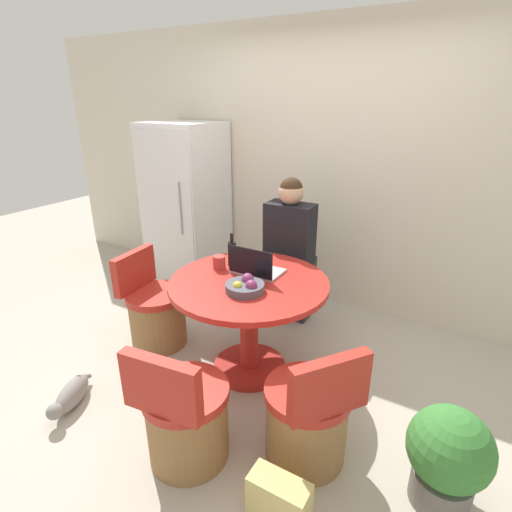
{
  "coord_description": "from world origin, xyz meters",
  "views": [
    {
      "loc": [
        1.27,
        -2.03,
        1.95
      ],
      "look_at": [
        -0.05,
        0.22,
        0.9
      ],
      "focal_mm": 28.0,
      "sensor_mm": 36.0,
      "label": 1
    }
  ],
  "objects_px": {
    "chair_left_side": "(156,313)",
    "laptop": "(256,268)",
    "bottle": "(232,253)",
    "fruit_bowl": "(245,286)",
    "chair_near_right_corner": "(308,419)",
    "person_seated": "(291,247)",
    "refrigerator": "(187,207)",
    "potted_plant": "(448,456)",
    "cat": "(70,395)",
    "dining_table": "(249,307)",
    "handbag": "(279,501)",
    "chair_near_camera": "(186,419)"
  },
  "relations": [
    {
      "from": "chair_left_side",
      "to": "laptop",
      "type": "relative_size",
      "value": 2.25
    },
    {
      "from": "bottle",
      "to": "chair_left_side",
      "type": "bearing_deg",
      "value": -157.94
    },
    {
      "from": "laptop",
      "to": "bottle",
      "type": "height_order",
      "value": "bottle"
    },
    {
      "from": "fruit_bowl",
      "to": "bottle",
      "type": "xyz_separation_m",
      "value": [
        -0.32,
        0.32,
        0.06
      ]
    },
    {
      "from": "chair_near_right_corner",
      "to": "person_seated",
      "type": "relative_size",
      "value": 0.59
    },
    {
      "from": "refrigerator",
      "to": "chair_left_side",
      "type": "bearing_deg",
      "value": -64.08
    },
    {
      "from": "potted_plant",
      "to": "chair_left_side",
      "type": "bearing_deg",
      "value": 171.24
    },
    {
      "from": "cat",
      "to": "dining_table",
      "type": "bearing_deg",
      "value": 114.98
    },
    {
      "from": "chair_near_right_corner",
      "to": "handbag",
      "type": "distance_m",
      "value": 0.44
    },
    {
      "from": "chair_near_right_corner",
      "to": "chair_near_camera",
      "type": "relative_size",
      "value": 1.0
    },
    {
      "from": "refrigerator",
      "to": "chair_near_camera",
      "type": "distance_m",
      "value": 2.49
    },
    {
      "from": "chair_near_camera",
      "to": "chair_left_side",
      "type": "xyz_separation_m",
      "value": [
        -0.97,
        0.79,
        0.0
      ]
    },
    {
      "from": "chair_near_camera",
      "to": "handbag",
      "type": "height_order",
      "value": "chair_near_camera"
    },
    {
      "from": "laptop",
      "to": "potted_plant",
      "type": "relative_size",
      "value": 0.62
    },
    {
      "from": "refrigerator",
      "to": "chair_near_camera",
      "type": "xyz_separation_m",
      "value": [
        1.51,
        -1.89,
        -0.58
      ]
    },
    {
      "from": "dining_table",
      "to": "laptop",
      "type": "height_order",
      "value": "laptop"
    },
    {
      "from": "chair_left_side",
      "to": "cat",
      "type": "xyz_separation_m",
      "value": [
        0.03,
        -0.87,
        -0.19
      ]
    },
    {
      "from": "chair_near_camera",
      "to": "dining_table",
      "type": "bearing_deg",
      "value": -90.0
    },
    {
      "from": "chair_near_camera",
      "to": "chair_near_right_corner",
      "type": "bearing_deg",
      "value": -156.78
    },
    {
      "from": "chair_left_side",
      "to": "bottle",
      "type": "bearing_deg",
      "value": -72.91
    },
    {
      "from": "chair_near_camera",
      "to": "handbag",
      "type": "distance_m",
      "value": 0.65
    },
    {
      "from": "chair_left_side",
      "to": "fruit_bowl",
      "type": "distance_m",
      "value": 1.06
    },
    {
      "from": "chair_near_right_corner",
      "to": "bottle",
      "type": "height_order",
      "value": "bottle"
    },
    {
      "from": "refrigerator",
      "to": "fruit_bowl",
      "type": "height_order",
      "value": "refrigerator"
    },
    {
      "from": "laptop",
      "to": "fruit_bowl",
      "type": "relative_size",
      "value": 1.36
    },
    {
      "from": "chair_near_camera",
      "to": "chair_left_side",
      "type": "height_order",
      "value": "same"
    },
    {
      "from": "dining_table",
      "to": "chair_near_right_corner",
      "type": "distance_m",
      "value": 0.91
    },
    {
      "from": "laptop",
      "to": "bottle",
      "type": "relative_size",
      "value": 1.38
    },
    {
      "from": "refrigerator",
      "to": "person_seated",
      "type": "bearing_deg",
      "value": -10.35
    },
    {
      "from": "chair_left_side",
      "to": "person_seated",
      "type": "height_order",
      "value": "person_seated"
    },
    {
      "from": "laptop",
      "to": "handbag",
      "type": "distance_m",
      "value": 1.46
    },
    {
      "from": "fruit_bowl",
      "to": "handbag",
      "type": "xyz_separation_m",
      "value": [
        0.67,
        -0.78,
        -0.66
      ]
    },
    {
      "from": "refrigerator",
      "to": "cat",
      "type": "xyz_separation_m",
      "value": [
        0.57,
        -1.97,
        -0.77
      ]
    },
    {
      "from": "chair_near_right_corner",
      "to": "laptop",
      "type": "distance_m",
      "value": 1.09
    },
    {
      "from": "chair_left_side",
      "to": "bottle",
      "type": "height_order",
      "value": "bottle"
    },
    {
      "from": "chair_near_right_corner",
      "to": "person_seated",
      "type": "bearing_deg",
      "value": -113.73
    },
    {
      "from": "dining_table",
      "to": "chair_near_camera",
      "type": "xyz_separation_m",
      "value": [
        0.11,
        -0.86,
        -0.27
      ]
    },
    {
      "from": "cat",
      "to": "chair_left_side",
      "type": "bearing_deg",
      "value": 158.54
    },
    {
      "from": "potted_plant",
      "to": "laptop",
      "type": "bearing_deg",
      "value": 158.83
    },
    {
      "from": "person_seated",
      "to": "handbag",
      "type": "bearing_deg",
      "value": 114.43
    },
    {
      "from": "refrigerator",
      "to": "handbag",
      "type": "xyz_separation_m",
      "value": [
        2.14,
        -1.97,
        -0.73
      ]
    },
    {
      "from": "bottle",
      "to": "cat",
      "type": "relative_size",
      "value": 0.57
    },
    {
      "from": "laptop",
      "to": "potted_plant",
      "type": "bearing_deg",
      "value": 158.83
    },
    {
      "from": "cat",
      "to": "handbag",
      "type": "bearing_deg",
      "value": 66.72
    },
    {
      "from": "chair_near_right_corner",
      "to": "chair_left_side",
      "type": "height_order",
      "value": "same"
    },
    {
      "from": "chair_near_right_corner",
      "to": "cat",
      "type": "xyz_separation_m",
      "value": [
        -1.53,
        -0.43,
        -0.19
      ]
    },
    {
      "from": "potted_plant",
      "to": "handbag",
      "type": "height_order",
      "value": "potted_plant"
    },
    {
      "from": "chair_near_camera",
      "to": "cat",
      "type": "distance_m",
      "value": 0.96
    },
    {
      "from": "chair_near_camera",
      "to": "cat",
      "type": "xyz_separation_m",
      "value": [
        -0.94,
        -0.08,
        -0.19
      ]
    },
    {
      "from": "refrigerator",
      "to": "bottle",
      "type": "bearing_deg",
      "value": -36.81
    }
  ]
}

